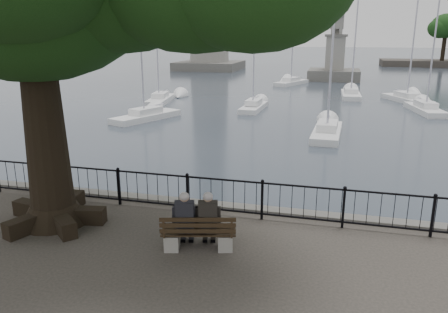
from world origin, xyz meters
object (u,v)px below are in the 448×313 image
(bench, at_px, (198,237))
(person_left, at_px, (185,222))
(person_right, at_px, (208,222))
(lion_monument, at_px, (335,61))

(bench, relative_size, person_left, 1.25)
(bench, height_order, person_right, person_right)
(person_right, xyz_separation_m, lion_monument, (1.87, 49.26, 0.70))
(bench, xyz_separation_m, person_right, (0.19, 0.15, 0.33))
(person_left, xyz_separation_m, lion_monument, (2.36, 49.39, 0.70))
(person_left, bearing_deg, lion_monument, 87.27)
(bench, bearing_deg, person_left, 176.36)
(person_right, bearing_deg, lion_monument, 87.82)
(person_right, bearing_deg, person_left, -165.37)
(bench, relative_size, lion_monument, 0.18)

